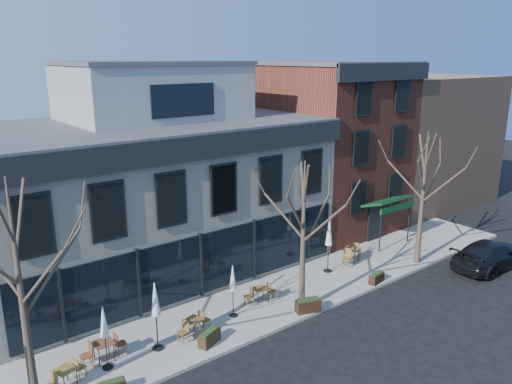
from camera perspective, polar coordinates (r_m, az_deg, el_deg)
ground at (r=24.99m, az=-6.29°, el=-12.21°), size 120.00×120.00×0.00m
sidewalk_front at (r=25.12m, az=2.82°, el=-11.78°), size 33.50×4.70×0.15m
corner_building at (r=27.53m, az=-12.05°, el=0.70°), size 18.39×10.39×11.10m
red_brick_building at (r=34.76m, az=7.43°, el=5.45°), size 8.20×11.78×11.18m
bg_building at (r=43.08m, az=15.86°, el=6.03°), size 12.00×12.00×10.00m
tree_corner at (r=17.61m, az=-25.20°, el=-10.57°), size 3.93×3.98×7.92m
tree_mid at (r=22.29m, az=5.43°, el=-5.01°), size 3.50×3.55×7.04m
tree_right at (r=28.91m, az=18.52°, el=-0.52°), size 3.72×3.77×7.48m
parked_sedan at (r=30.96m, az=25.23°, el=-6.49°), size 5.49×2.40×1.57m
cafe_set_0 at (r=19.93m, az=-20.95°, el=-19.02°), size 1.67×0.95×0.86m
cafe_set_1 at (r=20.88m, az=-17.00°, el=-16.78°), size 1.83×0.75×0.96m
cafe_set_2 at (r=21.73m, az=-7.11°, el=-14.90°), size 1.76×0.83×0.90m
cafe_set_3 at (r=24.15m, az=0.53°, el=-11.53°), size 1.72×0.80×0.88m
cafe_set_5 at (r=28.95m, az=10.85°, el=-6.95°), size 2.00×1.11×1.03m
umbrella_0 at (r=19.74m, az=-16.98°, el=-14.37°), size 0.41×0.41×2.55m
umbrella_1 at (r=20.33m, az=-11.43°, el=-12.31°), size 0.46×0.46×2.88m
umbrella_2 at (r=22.43m, az=-2.67°, el=-10.10°), size 0.39×0.39×2.46m
umbrella_4 at (r=27.03m, az=8.34°, el=-4.95°), size 0.47×0.47×2.94m
planter_1 at (r=21.21m, az=-5.35°, el=-16.20°), size 1.14×0.78×0.59m
planter_2 at (r=23.54m, az=5.97°, el=-12.74°), size 1.23×0.81×0.64m
planter_3 at (r=26.88m, az=13.61°, el=-9.52°), size 1.00×0.50×0.54m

